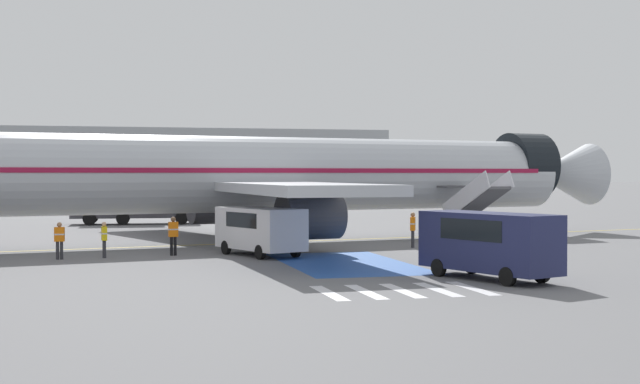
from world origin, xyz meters
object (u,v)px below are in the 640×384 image
object	(u,v)px
boarding_stairs_forward	(476,224)
ground_crew_3	(104,237)
ground_crew_1	(173,233)
terminal_building	(127,164)
ground_crew_2	(413,227)
airliner	(276,175)
ground_crew_0	(59,238)
service_van_0	(260,227)
fuel_tanker	(134,200)
baggage_cart	(527,246)
service_van_1	(489,240)

from	to	relation	value
boarding_stairs_forward	ground_crew_3	size ratio (longest dim) A/B	3.46
ground_crew_1	terminal_building	distance (m)	95.56
ground_crew_2	ground_crew_1	bearing A→B (deg)	-56.05
terminal_building	ground_crew_1	bearing A→B (deg)	-90.52
airliner	ground_crew_3	bearing A→B (deg)	-63.68
airliner	terminal_building	world-z (taller)	airliner
terminal_building	ground_crew_0	bearing A→B (deg)	-93.45
boarding_stairs_forward	ground_crew_2	bearing A→B (deg)	-161.20
airliner	service_van_0	size ratio (longest dim) A/B	8.40
fuel_tanker	baggage_cart	distance (m)	32.85
service_van_1	ground_crew_1	bearing A→B (deg)	-70.11
ground_crew_3	service_van_0	bearing A→B (deg)	78.60
boarding_stairs_forward	ground_crew_3	distance (m)	20.21
baggage_cart	terminal_building	distance (m)	98.49
airliner	baggage_cart	distance (m)	13.91
service_van_0	ground_crew_1	size ratio (longest dim) A/B	2.98
baggage_cart	ground_crew_1	xyz separation A→B (m)	(-16.71, 1.62, 0.76)
ground_crew_3	terminal_building	world-z (taller)	terminal_building
ground_crew_0	ground_crew_1	xyz separation A→B (m)	(4.93, 0.67, 0.09)
service_van_0	baggage_cart	world-z (taller)	service_van_0
fuel_tanker	service_van_0	size ratio (longest dim) A/B	1.78
airliner	service_van_1	world-z (taller)	airliner
fuel_tanker	terminal_building	size ratio (longest dim) A/B	0.12
boarding_stairs_forward	baggage_cart	world-z (taller)	boarding_stairs_forward
service_van_0	terminal_building	size ratio (longest dim) A/B	0.07
baggage_cart	ground_crew_1	distance (m)	16.81
airliner	service_van_1	size ratio (longest dim) A/B	7.69
boarding_stairs_forward	service_van_1	xyz separation A→B (m)	(-6.66, -16.04, 0.42)
ground_crew_1	ground_crew_3	distance (m)	3.07
service_van_0	service_van_1	distance (m)	12.48
airliner	ground_crew_1	size ratio (longest dim) A/B	25.05
baggage_cart	ground_crew_2	bearing A→B (deg)	36.80
service_van_0	service_van_1	xyz separation A→B (m)	(6.19, -10.84, 0.09)
airliner	boarding_stairs_forward	distance (m)	11.21
airliner	service_van_0	distance (m)	8.40
baggage_cart	ground_crew_3	size ratio (longest dim) A/B	1.86
service_van_0	baggage_cart	distance (m)	12.96
baggage_cart	boarding_stairs_forward	bearing A→B (deg)	-19.49
service_van_0	ground_crew_3	size ratio (longest dim) A/B	3.30
fuel_tanker	ground_crew_2	xyz separation A→B (m)	(12.80, -24.70, -0.76)
service_van_1	ground_crew_1	size ratio (longest dim) A/B	3.26
service_van_1	ground_crew_0	bearing A→B (deg)	-57.10
airliner	ground_crew_2	xyz separation A→B (m)	(5.95, -5.23, -2.63)
boarding_stairs_forward	fuel_tanker	xyz separation A→B (m)	(-17.43, 22.01, 0.82)
boarding_stairs_forward	service_van_0	size ratio (longest dim) A/B	1.05
boarding_stairs_forward	ground_crew_0	distance (m)	22.12
ground_crew_2	boarding_stairs_forward	bearing A→B (deg)	147.23
boarding_stairs_forward	service_van_0	bearing A→B (deg)	-169.30
service_van_0	ground_crew_3	distance (m)	6.90
ground_crew_1	ground_crew_3	bearing A→B (deg)	-3.01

